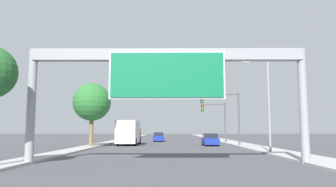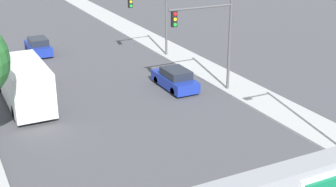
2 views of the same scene
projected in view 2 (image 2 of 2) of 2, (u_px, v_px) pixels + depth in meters
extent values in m
cube|color=#A8A8A8|center=(127.00, 28.00, 53.08)|extent=(3.00, 120.00, 0.15)
cube|color=navy|center=(38.00, 48.00, 43.12)|extent=(1.74, 4.25, 0.78)
cube|color=#1E232D|center=(38.00, 41.00, 42.70)|extent=(1.53, 2.21, 0.59)
cylinder|color=black|center=(27.00, 48.00, 43.98)|extent=(0.22, 0.64, 0.64)
cylinder|color=black|center=(44.00, 46.00, 44.63)|extent=(0.22, 0.64, 0.64)
cylinder|color=black|center=(33.00, 55.00, 41.79)|extent=(0.22, 0.64, 0.64)
cylinder|color=black|center=(50.00, 53.00, 42.43)|extent=(0.22, 0.64, 0.64)
cube|color=navy|center=(175.00, 81.00, 34.56)|extent=(1.83, 4.42, 0.77)
cube|color=#1E232D|center=(176.00, 73.00, 34.13)|extent=(1.61, 2.30, 0.58)
cylinder|color=black|center=(157.00, 80.00, 35.45)|extent=(0.22, 0.64, 0.64)
cylinder|color=black|center=(176.00, 77.00, 36.13)|extent=(0.22, 0.64, 0.64)
cylinder|color=black|center=(174.00, 92.00, 33.16)|extent=(0.22, 0.64, 0.64)
cylinder|color=black|center=(193.00, 88.00, 33.84)|extent=(0.22, 0.64, 0.64)
cube|color=red|center=(15.00, 73.00, 34.28)|extent=(2.27, 2.45, 1.84)
cube|color=silver|center=(26.00, 84.00, 30.46)|extent=(2.47, 6.29, 2.85)
cylinder|color=black|center=(1.00, 85.00, 33.98)|extent=(0.28, 1.00, 1.00)
cylinder|color=black|center=(31.00, 80.00, 34.90)|extent=(0.28, 1.00, 1.00)
cylinder|color=black|center=(15.00, 113.00, 29.13)|extent=(0.28, 1.00, 1.00)
cylinder|color=black|center=(50.00, 107.00, 30.05)|extent=(0.28, 1.00, 1.00)
cylinder|color=#4C4C4F|center=(229.00, 47.00, 33.17)|extent=(0.20, 0.20, 6.59)
cylinder|color=#4C4C4F|center=(201.00, 8.00, 31.08)|extent=(4.82, 0.14, 0.14)
cube|color=black|center=(174.00, 19.00, 30.43)|extent=(0.35, 0.28, 1.05)
cylinder|color=red|center=(175.00, 14.00, 30.17)|extent=(0.22, 0.04, 0.22)
cylinder|color=yellow|center=(175.00, 19.00, 30.30)|extent=(0.22, 0.04, 0.22)
cylinder|color=green|center=(175.00, 25.00, 30.42)|extent=(0.22, 0.04, 0.22)
cylinder|color=#4C4C4F|center=(166.00, 23.00, 41.59)|extent=(0.20, 0.20, 6.11)
cube|color=black|center=(130.00, 1.00, 39.38)|extent=(0.35, 0.28, 1.05)
cylinder|color=yellow|center=(131.00, 2.00, 39.24)|extent=(0.22, 0.04, 0.22)
cylinder|color=green|center=(131.00, 6.00, 39.37)|extent=(0.22, 0.04, 0.22)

